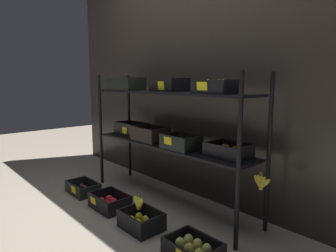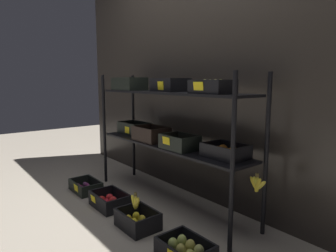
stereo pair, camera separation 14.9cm
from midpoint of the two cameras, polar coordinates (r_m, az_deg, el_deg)
ground_plane at (r=2.85m, az=1.54°, el=-14.50°), size 10.00×10.00×0.00m
storefront_wall at (r=2.89m, az=7.61°, el=9.84°), size 4.18×0.12×2.37m
display_rack at (r=2.65m, az=1.28°, el=1.22°), size 1.91×0.41×1.19m
crate_ground_plum at (r=3.19m, az=-14.35°, el=-11.44°), size 0.35×0.24×0.11m
crate_ground_apple_red at (r=2.77m, az=-9.66°, el=-14.23°), size 0.35×0.26×0.13m
crate_ground_lemon at (r=2.39m, az=-4.01°, el=-17.93°), size 0.32×0.24×0.14m
crate_ground_pear at (r=2.06m, az=5.65°, el=-22.75°), size 0.35×0.26×0.11m
banana_bunch_loose at (r=2.35m, az=-4.45°, el=-14.54°), size 0.14×0.05×0.14m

